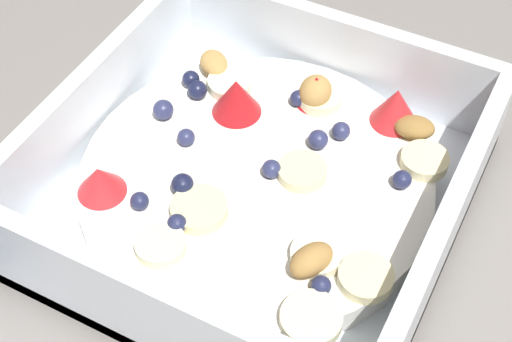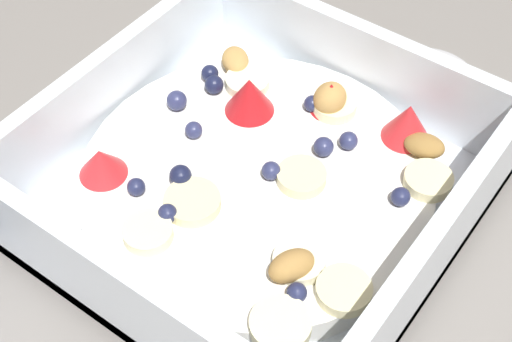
# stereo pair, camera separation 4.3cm
# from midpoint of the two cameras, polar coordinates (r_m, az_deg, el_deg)

# --- Properties ---
(ground_plane) EXTENTS (2.40, 2.40, 0.00)m
(ground_plane) POSITION_cam_midpoint_polar(r_m,az_deg,el_deg) (0.45, -1.53, -3.86)
(ground_plane) COLOR gray
(fruit_bowl) EXTENTS (0.23, 0.23, 0.06)m
(fruit_bowl) POSITION_cam_midpoint_polar(r_m,az_deg,el_deg) (0.44, -2.66, -0.85)
(fruit_bowl) COLOR white
(fruit_bowl) RESTS_ON ground
(spoon) EXTENTS (0.04, 0.17, 0.01)m
(spoon) POSITION_cam_midpoint_polar(r_m,az_deg,el_deg) (0.55, 11.75, 8.13)
(spoon) COLOR silver
(spoon) RESTS_ON ground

